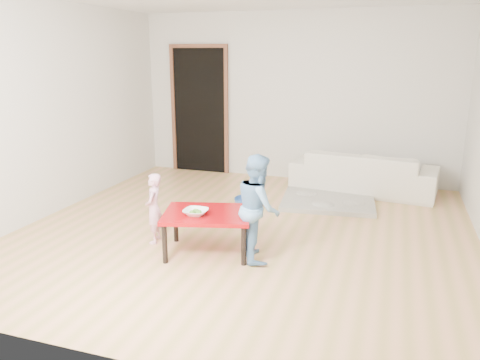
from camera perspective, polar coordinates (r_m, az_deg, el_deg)
The scene contains 13 objects.
floor at distance 5.38m, azimuth 0.68°, elevation -6.16°, with size 5.00×5.00×0.01m, color tan.
back_wall at distance 7.47m, azimuth 6.66°, elevation 9.99°, with size 5.00×0.02×2.60m, color beige.
left_wall at distance 6.28m, azimuth -21.79°, elevation 8.08°, with size 0.02×5.00×2.60m, color beige.
doorway at distance 7.96m, azimuth -4.89°, elevation 8.35°, with size 1.02×0.08×2.11m, color brown, non-canonical shape.
sofa at distance 7.04m, azimuth 14.78°, elevation 0.98°, with size 2.03×0.79×0.59m, color silver.
cushion at distance 6.90m, azimuth 12.07°, elevation 2.20°, with size 0.47×0.42×0.13m, color orange.
red_table at distance 4.75m, azimuth -3.97°, elevation -6.40°, with size 0.86×0.64×0.43m, color #95080C, non-canonical shape.
bowl at distance 4.60m, azimuth -5.42°, elevation -3.93°, with size 0.24×0.24×0.06m, color white.
broccoli at distance 4.60m, azimuth -5.42°, elevation -3.94°, with size 0.12×0.12×0.06m, color #2D5919, non-canonical shape.
child_pink at distance 5.03m, azimuth -10.47°, elevation -3.42°, with size 0.27×0.18×0.75m, color #D6628E.
child_blue at distance 4.52m, azimuth 2.24°, elevation -3.35°, with size 0.51×0.40×1.05m, color #58A1CD.
basin at distance 6.17m, azimuth 1.07°, elevation -2.76°, with size 0.38×0.38×0.12m, color #28539A.
blanket at distance 6.44m, azimuth 10.69°, elevation -2.54°, with size 1.21×1.01×0.06m, color #B9B2A3, non-canonical shape.
Camera 1 is at (1.52, -4.78, 1.95)m, focal length 35.00 mm.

